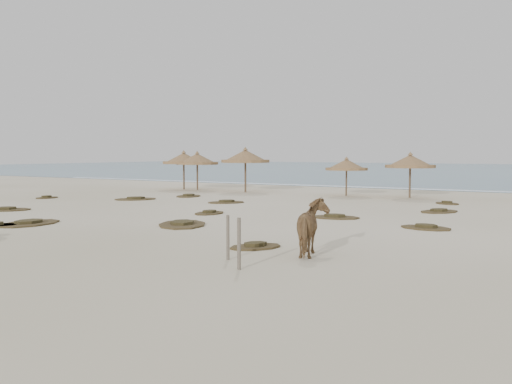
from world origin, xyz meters
TOP-DOWN VIEW (x-y plane):
  - ground at (0.00, 0.00)m, footprint 160.00×160.00m
  - ocean at (0.00, 75.00)m, footprint 200.00×100.00m
  - foam_line at (0.00, 26.00)m, footprint 70.00×0.60m
  - palapa_0 at (-11.44, 16.73)m, footprint 3.03×3.03m
  - palapa_1 at (-12.73, 16.80)m, footprint 3.90×3.90m
  - palapa_2 at (-7.41, 16.85)m, footprint 3.61×3.61m
  - palapa_3 at (-0.17, 17.21)m, footprint 2.84×2.84m
  - palapa_4 at (3.67, 17.74)m, footprint 3.81×3.81m
  - horse at (7.06, -2.56)m, footprint 1.41×1.95m
  - fence_post_near at (6.38, -5.08)m, footprint 0.10×0.10m
  - fence_post_far at (5.47, -4.21)m, footprint 0.09×0.09m
  - scrub_0 at (-10.33, 0.52)m, footprint 2.61×2.55m
  - scrub_1 at (-9.40, 8.20)m, footprint 2.68×2.85m
  - scrub_2 at (-1.30, 4.29)m, footprint 1.17×1.73m
  - scrub_3 at (4.10, 5.68)m, footprint 2.25×1.67m
  - scrub_4 at (8.20, 4.32)m, footprint 2.01×1.47m
  - scrub_6 at (-8.19, 11.56)m, footprint 1.98×2.45m
  - scrub_7 at (7.21, 10.28)m, footprint 2.05×2.39m
  - scrub_8 at (-14.59, 6.19)m, footprint 1.03×1.52m
  - scrub_9 at (0.17, 0.55)m, footprint 2.94×3.21m
  - scrub_10 at (6.57, 14.66)m, footprint 1.75×1.66m
  - scrub_12 at (5.13, -2.32)m, footprint 1.66×1.87m
  - scrub_13 at (-3.74, 9.17)m, footprint 2.30×2.40m
  - scrub_14 at (-4.96, -2.25)m, footprint 1.99×2.80m

SIDE VIEW (x-z plane):
  - ground at x=0.00m, z-range 0.00..0.00m
  - ocean at x=0.00m, z-range 0.00..0.01m
  - foam_line at x=0.00m, z-range 0.00..0.01m
  - scrub_4 at x=8.20m, z-range -0.03..0.13m
  - scrub_7 at x=7.21m, z-range -0.03..0.13m
  - scrub_14 at x=-4.96m, z-range -0.03..0.13m
  - scrub_0 at x=-10.33m, z-range -0.03..0.13m
  - scrub_2 at x=-1.30m, z-range -0.03..0.13m
  - scrub_6 at x=-8.19m, z-range -0.03..0.13m
  - scrub_9 at x=0.17m, z-range -0.03..0.13m
  - scrub_12 at x=5.13m, z-range -0.03..0.13m
  - scrub_3 at x=4.10m, z-range -0.03..0.13m
  - scrub_8 at x=-14.59m, z-range -0.03..0.13m
  - scrub_10 at x=6.57m, z-range -0.03..0.13m
  - scrub_13 at x=-3.74m, z-range -0.03..0.13m
  - scrub_1 at x=-9.40m, z-range -0.03..0.13m
  - fence_post_far at x=5.47m, z-range 0.00..1.14m
  - fence_post_near at x=6.38m, z-range 0.00..1.21m
  - horse at x=7.06m, z-range 0.00..1.50m
  - palapa_3 at x=-0.17m, z-range 0.68..3.14m
  - palapa_4 at x=3.67m, z-range 0.76..3.52m
  - palapa_0 at x=-11.44m, z-range 0.78..3.60m
  - palapa_1 at x=-12.73m, z-range 0.79..3.66m
  - palapa_2 at x=-7.41m, z-range 0.85..3.94m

